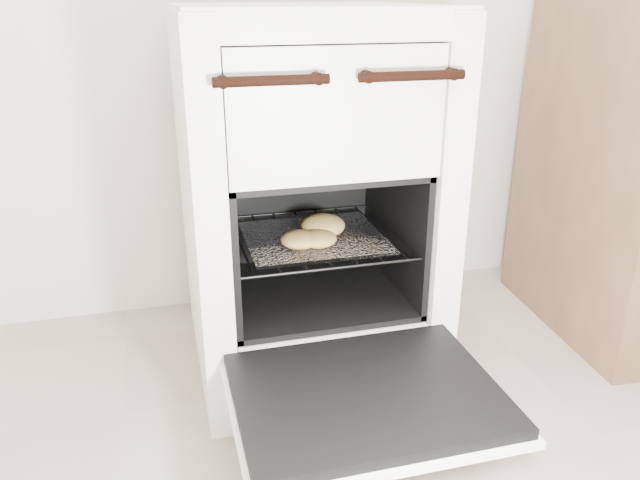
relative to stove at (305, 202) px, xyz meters
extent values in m
cube|color=white|center=(0.00, 0.01, 0.01)|extent=(0.56, 0.60, 0.87)
cylinder|color=black|center=(-0.13, -0.31, 0.33)|extent=(0.21, 0.02, 0.02)
cylinder|color=black|center=(0.13, -0.31, 0.33)|extent=(0.21, 0.02, 0.02)
cube|color=black|center=(0.00, -0.48, -0.23)|extent=(0.49, 0.38, 0.02)
cube|color=white|center=(0.00, -0.48, -0.24)|extent=(0.51, 0.40, 0.02)
cylinder|color=black|center=(-0.20, -0.06, -0.07)|extent=(0.01, 0.40, 0.01)
cylinder|color=black|center=(0.20, -0.06, -0.07)|extent=(0.01, 0.40, 0.01)
cylinder|color=black|center=(0.00, -0.25, -0.07)|extent=(0.40, 0.01, 0.01)
cylinder|color=black|center=(0.00, 0.13, -0.07)|extent=(0.40, 0.01, 0.01)
cylinder|color=black|center=(-0.17, -0.06, -0.07)|extent=(0.01, 0.38, 0.01)
cylinder|color=black|center=(-0.11, -0.06, -0.07)|extent=(0.01, 0.38, 0.01)
cylinder|color=black|center=(-0.06, -0.06, -0.07)|extent=(0.01, 0.38, 0.01)
cylinder|color=black|center=(0.00, -0.06, -0.07)|extent=(0.01, 0.38, 0.01)
cylinder|color=black|center=(0.06, -0.06, -0.07)|extent=(0.01, 0.38, 0.01)
cylinder|color=black|center=(0.11, -0.06, -0.07)|extent=(0.01, 0.38, 0.01)
cylinder|color=black|center=(0.17, -0.06, -0.07)|extent=(0.01, 0.38, 0.01)
cube|color=white|center=(0.00, -0.08, -0.06)|extent=(0.32, 0.28, 0.01)
ellipsoid|color=tan|center=(0.02, -0.08, -0.03)|extent=(0.15, 0.15, 0.05)
ellipsoid|color=tan|center=(-0.01, -0.14, -0.04)|extent=(0.10, 0.10, 0.04)
ellipsoid|color=tan|center=(-0.05, -0.14, -0.04)|extent=(0.11, 0.11, 0.04)
camera|label=1|loc=(-0.34, -1.40, 0.47)|focal=35.00mm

